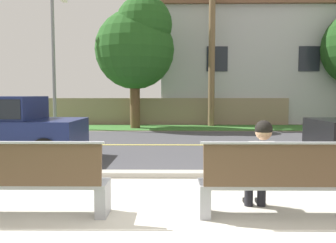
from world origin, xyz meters
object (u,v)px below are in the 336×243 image
object	(u,v)px
bench_right	(278,183)
shade_tree_far_left	(137,44)
seated_person_white	(261,163)
streetlamp	(55,46)
bench_left	(29,182)

from	to	relation	value
bench_right	shade_tree_far_left	distance (m)	12.58
bench_right	shade_tree_far_left	bearing A→B (deg)	104.21
seated_person_white	streetlamp	distance (m)	13.82
bench_left	shade_tree_far_left	size ratio (longest dim) A/B	0.33
bench_left	shade_tree_far_left	distance (m)	12.23
bench_left	streetlamp	size ratio (longest dim) A/B	0.30
seated_person_white	bench_right	bearing A→B (deg)	-43.69
bench_left	bench_right	xyz separation A→B (m)	(3.19, 0.00, 0.00)
bench_right	seated_person_white	size ratio (longest dim) A/B	1.61
bench_right	seated_person_white	xyz separation A→B (m)	(-0.18, 0.17, 0.21)
seated_person_white	streetlamp	bearing A→B (deg)	119.72
bench_left	shade_tree_far_left	world-z (taller)	shade_tree_far_left
streetlamp	shade_tree_far_left	world-z (taller)	streetlamp
seated_person_white	shade_tree_far_left	xyz separation A→B (m)	(-2.79, 11.55, 3.26)
bench_left	seated_person_white	world-z (taller)	seated_person_white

